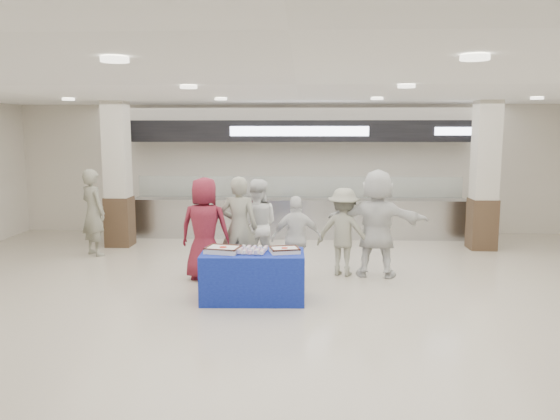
{
  "coord_description": "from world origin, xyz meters",
  "views": [
    {
      "loc": [
        0.09,
        -7.67,
        2.59
      ],
      "look_at": [
        -0.3,
        1.6,
        1.22
      ],
      "focal_mm": 35.0,
      "sensor_mm": 36.0,
      "label": 1
    }
  ],
  "objects_px": {
    "display_table": "(253,276)",
    "sheet_cake_left": "(223,249)",
    "civilian_white": "(377,223)",
    "soldier_bg": "(93,212)",
    "soldier_b": "(344,232)",
    "soldier_a": "(239,228)",
    "chef_short": "(297,239)",
    "civilian_maroon": "(205,229)",
    "chef_tall": "(257,225)",
    "cupcake_tray": "(250,250)",
    "sheet_cake_right": "(285,250)"
  },
  "relations": [
    {
      "from": "civilian_maroon",
      "to": "civilian_white",
      "type": "bearing_deg",
      "value": -168.12
    },
    {
      "from": "sheet_cake_left",
      "to": "soldier_a",
      "type": "distance_m",
      "value": 1.32
    },
    {
      "from": "display_table",
      "to": "soldier_a",
      "type": "distance_m",
      "value": 1.44
    },
    {
      "from": "soldier_a",
      "to": "chef_tall",
      "type": "xyz_separation_m",
      "value": [
        0.26,
        0.51,
        -0.05
      ]
    },
    {
      "from": "display_table",
      "to": "soldier_b",
      "type": "relative_size",
      "value": 0.99
    },
    {
      "from": "sheet_cake_left",
      "to": "civilian_maroon",
      "type": "height_order",
      "value": "civilian_maroon"
    },
    {
      "from": "chef_tall",
      "to": "soldier_bg",
      "type": "height_order",
      "value": "soldier_bg"
    },
    {
      "from": "display_table",
      "to": "cupcake_tray",
      "type": "distance_m",
      "value": 0.41
    },
    {
      "from": "sheet_cake_left",
      "to": "soldier_b",
      "type": "relative_size",
      "value": 0.36
    },
    {
      "from": "sheet_cake_left",
      "to": "civilian_white",
      "type": "xyz_separation_m",
      "value": [
        2.5,
        1.5,
        0.16
      ]
    },
    {
      "from": "display_table",
      "to": "chef_tall",
      "type": "relative_size",
      "value": 0.91
    },
    {
      "from": "civilian_maroon",
      "to": "chef_tall",
      "type": "distance_m",
      "value": 1.06
    },
    {
      "from": "sheet_cake_right",
      "to": "soldier_b",
      "type": "bearing_deg",
      "value": 57.03
    },
    {
      "from": "soldier_a",
      "to": "chef_short",
      "type": "relative_size",
      "value": 1.22
    },
    {
      "from": "chef_short",
      "to": "soldier_bg",
      "type": "bearing_deg",
      "value": -28.41
    },
    {
      "from": "civilian_white",
      "to": "soldier_bg",
      "type": "distance_m",
      "value": 5.8
    },
    {
      "from": "sheet_cake_left",
      "to": "soldier_bg",
      "type": "bearing_deg",
      "value": 136.79
    },
    {
      "from": "soldier_a",
      "to": "chef_short",
      "type": "distance_m",
      "value": 1.03
    },
    {
      "from": "cupcake_tray",
      "to": "sheet_cake_left",
      "type": "bearing_deg",
      "value": -178.19
    },
    {
      "from": "civilian_maroon",
      "to": "chef_tall",
      "type": "xyz_separation_m",
      "value": [
        0.84,
        0.64,
        -0.04
      ]
    },
    {
      "from": "sheet_cake_left",
      "to": "chef_short",
      "type": "xyz_separation_m",
      "value": [
        1.1,
        1.17,
        -0.06
      ]
    },
    {
      "from": "sheet_cake_right",
      "to": "chef_short",
      "type": "bearing_deg",
      "value": 81.63
    },
    {
      "from": "sheet_cake_left",
      "to": "soldier_a",
      "type": "height_order",
      "value": "soldier_a"
    },
    {
      "from": "chef_short",
      "to": "soldier_bg",
      "type": "xyz_separation_m",
      "value": [
        -4.22,
        1.77,
        0.16
      ]
    },
    {
      "from": "civilian_white",
      "to": "soldier_bg",
      "type": "height_order",
      "value": "civilian_white"
    },
    {
      "from": "soldier_a",
      "to": "soldier_bg",
      "type": "xyz_separation_m",
      "value": [
        -3.21,
        1.62,
        0.0
      ]
    },
    {
      "from": "soldier_bg",
      "to": "chef_short",
      "type": "bearing_deg",
      "value": -164.98
    },
    {
      "from": "display_table",
      "to": "soldier_b",
      "type": "bearing_deg",
      "value": 44.39
    },
    {
      "from": "civilian_maroon",
      "to": "display_table",
      "type": "bearing_deg",
      "value": 134.61
    },
    {
      "from": "cupcake_tray",
      "to": "civilian_maroon",
      "type": "height_order",
      "value": "civilian_maroon"
    },
    {
      "from": "display_table",
      "to": "soldier_b",
      "type": "xyz_separation_m",
      "value": [
        1.48,
        1.55,
        0.41
      ]
    },
    {
      "from": "cupcake_tray",
      "to": "soldier_bg",
      "type": "distance_m",
      "value": 4.57
    },
    {
      "from": "sheet_cake_right",
      "to": "soldier_bg",
      "type": "distance_m",
      "value": 4.98
    },
    {
      "from": "cupcake_tray",
      "to": "civilian_maroon",
      "type": "distance_m",
      "value": 1.48
    },
    {
      "from": "chef_tall",
      "to": "civilian_maroon",
      "type": "bearing_deg",
      "value": 36.52
    },
    {
      "from": "soldier_a",
      "to": "chef_tall",
      "type": "bearing_deg",
      "value": -110.83
    },
    {
      "from": "chef_tall",
      "to": "soldier_bg",
      "type": "distance_m",
      "value": 3.64
    },
    {
      "from": "chef_short",
      "to": "chef_tall",
      "type": "bearing_deg",
      "value": -47.29
    },
    {
      "from": "sheet_cake_left",
      "to": "chef_tall",
      "type": "height_order",
      "value": "chef_tall"
    },
    {
      "from": "sheet_cake_right",
      "to": "soldier_bg",
      "type": "xyz_separation_m",
      "value": [
        -4.05,
        2.9,
        0.1
      ]
    },
    {
      "from": "display_table",
      "to": "civilian_white",
      "type": "xyz_separation_m",
      "value": [
        2.06,
        1.48,
        0.58
      ]
    },
    {
      "from": "display_table",
      "to": "sheet_cake_right",
      "type": "bearing_deg",
      "value": -0.76
    },
    {
      "from": "chef_tall",
      "to": "soldier_b",
      "type": "xyz_separation_m",
      "value": [
        1.58,
        -0.25,
        -0.07
      ]
    },
    {
      "from": "soldier_a",
      "to": "display_table",
      "type": "bearing_deg",
      "value": 111.59
    },
    {
      "from": "cupcake_tray",
      "to": "soldier_a",
      "type": "relative_size",
      "value": 0.27
    },
    {
      "from": "civilian_maroon",
      "to": "cupcake_tray",
      "type": "bearing_deg",
      "value": 133.1
    },
    {
      "from": "sheet_cake_left",
      "to": "sheet_cake_right",
      "type": "height_order",
      "value": "sheet_cake_left"
    },
    {
      "from": "chef_short",
      "to": "civilian_white",
      "type": "xyz_separation_m",
      "value": [
        1.41,
        0.33,
        0.22
      ]
    },
    {
      "from": "soldier_bg",
      "to": "chef_tall",
      "type": "bearing_deg",
      "value": -159.92
    },
    {
      "from": "display_table",
      "to": "sheet_cake_left",
      "type": "relative_size",
      "value": 2.78
    }
  ]
}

